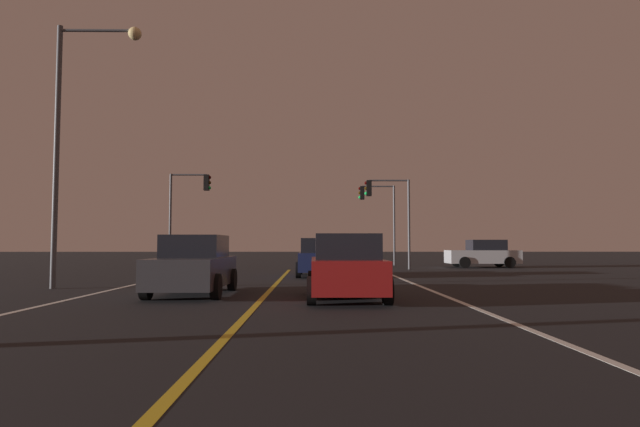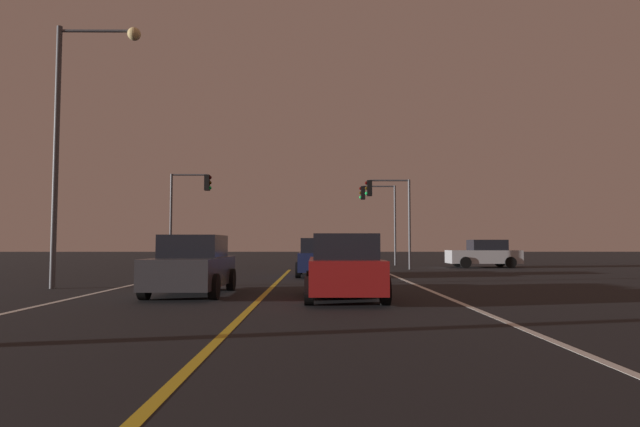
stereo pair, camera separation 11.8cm
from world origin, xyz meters
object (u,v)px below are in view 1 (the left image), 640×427
car_oncoming (194,266)px  traffic_light_far_right (377,206)px  car_crossing_side (483,254)px  traffic_light_near_right (387,203)px  car_lead_same_lane (346,268)px  car_ahead_far (319,258)px  traffic_light_near_left (189,199)px  street_lamp_left_mid (76,121)px

car_oncoming → traffic_light_far_right: bearing=159.2°
car_crossing_side → car_oncoming: 22.12m
car_oncoming → traffic_light_near_right: 16.98m
car_lead_same_lane → traffic_light_far_right: traffic_light_far_right is taller
car_ahead_far → traffic_light_near_left: traffic_light_near_left is taller
street_lamp_left_mid → traffic_light_far_right: bearing=56.4°
car_lead_same_lane → street_lamp_left_mid: (-8.68, 3.43, 4.68)m
car_crossing_side → traffic_light_near_right: (-6.23, -2.36, 2.99)m
car_oncoming → traffic_light_far_right: traffic_light_far_right is taller
traffic_light_near_right → car_crossing_side: bearing=-159.2°
traffic_light_near_left → traffic_light_far_right: 12.67m
car_crossing_side → traffic_light_near_right: bearing=20.8°
car_ahead_far → traffic_light_near_right: (3.98, 6.20, 2.99)m
traffic_light_near_right → traffic_light_near_left: 11.33m
street_lamp_left_mid → car_ahead_far: bearing=39.1°
car_oncoming → traffic_light_near_left: traffic_light_near_left is taller
traffic_light_near_right → traffic_light_near_left: traffic_light_near_left is taller
traffic_light_near_right → traffic_light_far_right: bearing=-90.9°
traffic_light_near_left → traffic_light_far_right: size_ratio=1.01×
car_oncoming → car_lead_same_lane: 4.48m
car_ahead_far → car_oncoming: bearing=157.0°
traffic_light_far_right → street_lamp_left_mid: size_ratio=0.62×
car_lead_same_lane → traffic_light_far_right: bearing=-9.1°
car_crossing_side → street_lamp_left_mid: size_ratio=0.49×
car_crossing_side → car_ahead_far: 13.32m
car_crossing_side → car_ahead_far: (-10.21, -8.56, 0.00)m
car_crossing_side → traffic_light_far_right: size_ratio=0.80×
traffic_light_far_right → street_lamp_left_mid: (-12.15, -18.27, 1.52)m
car_crossing_side → car_oncoming: (-13.88, -17.22, 0.00)m
traffic_light_far_right → traffic_light_near_left: bearing=25.7°
car_oncoming → car_lead_same_lane: bearing=72.7°
car_oncoming → traffic_light_near_left: 15.64m
traffic_light_far_right → street_lamp_left_mid: 21.99m
car_ahead_far → street_lamp_left_mid: (-8.08, -6.57, 4.68)m
car_crossing_side → street_lamp_left_mid: 24.19m
traffic_light_near_right → car_lead_same_lane: bearing=78.2°
car_ahead_far → traffic_light_near_left: (-7.35, 6.20, 3.18)m
traffic_light_near_right → street_lamp_left_mid: size_ratio=0.59×
car_lead_same_lane → street_lamp_left_mid: street_lamp_left_mid is taller
car_oncoming → traffic_light_near_right: traffic_light_near_right is taller
car_lead_same_lane → car_ahead_far: bearing=3.4°
traffic_light_near_right → street_lamp_left_mid: street_lamp_left_mid is taller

